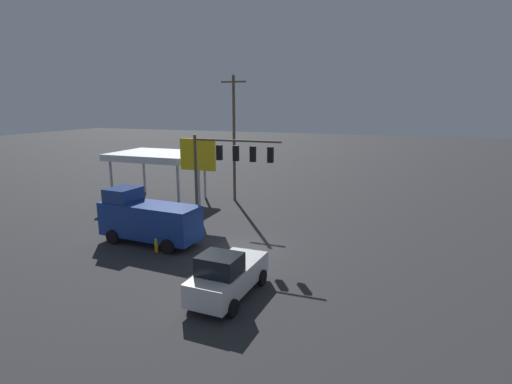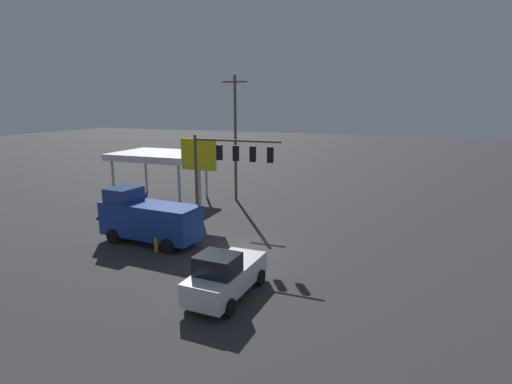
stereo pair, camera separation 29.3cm
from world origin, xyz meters
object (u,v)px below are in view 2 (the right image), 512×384
object	(u,v)px
traffic_signal_assembly	(228,162)
price_sign	(199,159)
pickup_parked	(226,275)
delivery_truck	(148,218)
utility_pole	(235,136)
fire_hydrant	(156,245)

from	to	relation	value
traffic_signal_assembly	price_sign	size ratio (longest dim) A/B	1.10
pickup_parked	delivery_truck	world-z (taller)	delivery_truck
utility_pole	fire_hydrant	xyz separation A→B (m)	(-0.79, 14.30, -5.65)
traffic_signal_assembly	delivery_truck	bearing A→B (deg)	29.99
price_sign	delivery_truck	xyz separation A→B (m)	(0.34, 6.51, -3.13)
utility_pole	fire_hydrant	distance (m)	15.39
price_sign	fire_hydrant	distance (m)	8.96
utility_pole	price_sign	xyz separation A→B (m)	(0.30, 6.56, -1.26)
price_sign	pickup_parked	size ratio (longest dim) A/B	1.20
pickup_parked	delivery_truck	bearing A→B (deg)	-119.56
traffic_signal_assembly	price_sign	xyz separation A→B (m)	(4.33, -3.82, -0.46)
pickup_parked	delivery_truck	size ratio (longest dim) A/B	0.76
utility_pole	price_sign	distance (m)	6.69
pickup_parked	fire_hydrant	bearing A→B (deg)	-117.59
delivery_truck	fire_hydrant	distance (m)	2.26
traffic_signal_assembly	delivery_truck	world-z (taller)	traffic_signal_assembly
traffic_signal_assembly	delivery_truck	distance (m)	6.47
traffic_signal_assembly	utility_pole	distance (m)	11.16
utility_pole	pickup_parked	size ratio (longest dim) A/B	2.19
pickup_parked	delivery_truck	xyz separation A→B (m)	(8.05, -5.16, 0.58)
price_sign	fire_hydrant	size ratio (longest dim) A/B	7.25
fire_hydrant	utility_pole	bearing A→B (deg)	-86.83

